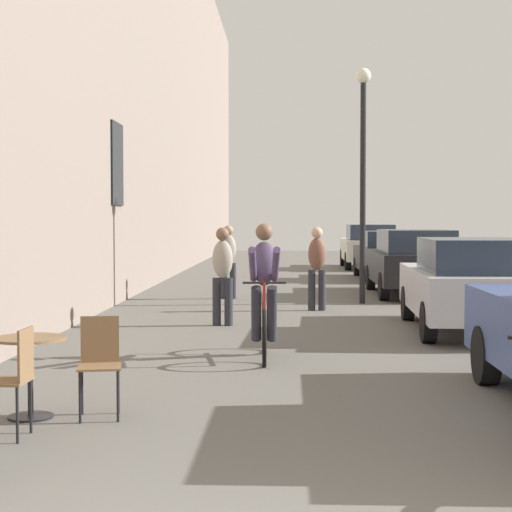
{
  "coord_description": "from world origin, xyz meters",
  "views": [
    {
      "loc": [
        0.29,
        -3.21,
        1.76
      ],
      "look_at": [
        -0.44,
        17.38,
        0.86
      ],
      "focal_mm": 58.73,
      "sensor_mm": 36.0,
      "label": 1
    }
  ],
  "objects_px": {
    "pedestrian_mid": "(317,264)",
    "parked_car_third": "(412,261)",
    "pedestrian_near": "(223,270)",
    "parked_car_fifth": "(369,246)",
    "parked_car_fourth": "(387,254)",
    "cafe_chair_mid_toward_street": "(100,359)",
    "cyclist_on_bicycle": "(264,294)",
    "street_lamp": "(363,155)",
    "parked_car_second": "(469,283)",
    "cafe_chair_mid_toward_wall": "(13,374)",
    "pedestrian_far": "(228,258)",
    "cafe_table_mid": "(30,359)"
  },
  "relations": [
    {
      "from": "parked_car_fifth",
      "to": "street_lamp",
      "type": "bearing_deg",
      "value": -96.26
    },
    {
      "from": "pedestrian_near",
      "to": "parked_car_second",
      "type": "bearing_deg",
      "value": -9.44
    },
    {
      "from": "pedestrian_near",
      "to": "pedestrian_mid",
      "type": "bearing_deg",
      "value": 54.98
    },
    {
      "from": "cafe_table_mid",
      "to": "cyclist_on_bicycle",
      "type": "relative_size",
      "value": 0.41
    },
    {
      "from": "street_lamp",
      "to": "parked_car_second",
      "type": "bearing_deg",
      "value": -74.02
    },
    {
      "from": "pedestrian_near",
      "to": "parked_car_fifth",
      "type": "height_order",
      "value": "pedestrian_near"
    },
    {
      "from": "parked_car_second",
      "to": "parked_car_fifth",
      "type": "relative_size",
      "value": 0.94
    },
    {
      "from": "parked_car_fifth",
      "to": "parked_car_fourth",
      "type": "bearing_deg",
      "value": -90.26
    },
    {
      "from": "pedestrian_near",
      "to": "parked_car_third",
      "type": "distance_m",
      "value": 6.94
    },
    {
      "from": "cyclist_on_bicycle",
      "to": "parked_car_second",
      "type": "bearing_deg",
      "value": 38.87
    },
    {
      "from": "cyclist_on_bicycle",
      "to": "parked_car_fourth",
      "type": "height_order",
      "value": "cyclist_on_bicycle"
    },
    {
      "from": "cafe_table_mid",
      "to": "parked_car_second",
      "type": "height_order",
      "value": "parked_car_second"
    },
    {
      "from": "cafe_chair_mid_toward_street",
      "to": "cyclist_on_bicycle",
      "type": "xyz_separation_m",
      "value": [
        1.38,
        3.27,
        0.29
      ]
    },
    {
      "from": "pedestrian_mid",
      "to": "parked_car_fifth",
      "type": "relative_size",
      "value": 0.36
    },
    {
      "from": "pedestrian_near",
      "to": "cafe_chair_mid_toward_street",
      "type": "bearing_deg",
      "value": -95.44
    },
    {
      "from": "cyclist_on_bicycle",
      "to": "parked_car_second",
      "type": "height_order",
      "value": "cyclist_on_bicycle"
    },
    {
      "from": "pedestrian_far",
      "to": "street_lamp",
      "type": "xyz_separation_m",
      "value": [
        2.88,
        -0.96,
        2.19
      ]
    },
    {
      "from": "cafe_chair_mid_toward_street",
      "to": "street_lamp",
      "type": "bearing_deg",
      "value": 72.21
    },
    {
      "from": "cafe_table_mid",
      "to": "parked_car_fifth",
      "type": "bearing_deg",
      "value": 77.1
    },
    {
      "from": "cafe_table_mid",
      "to": "street_lamp",
      "type": "distance_m",
      "value": 11.26
    },
    {
      "from": "cafe_table_mid",
      "to": "pedestrian_far",
      "type": "xyz_separation_m",
      "value": [
        0.99,
        11.22,
        0.4
      ]
    },
    {
      "from": "cafe_chair_mid_toward_street",
      "to": "pedestrian_near",
      "type": "distance_m",
      "value": 6.48
    },
    {
      "from": "parked_car_second",
      "to": "pedestrian_far",
      "type": "bearing_deg",
      "value": 127.7
    },
    {
      "from": "parked_car_third",
      "to": "pedestrian_far",
      "type": "bearing_deg",
      "value": -166.82
    },
    {
      "from": "cafe_table_mid",
      "to": "pedestrian_near",
      "type": "xyz_separation_m",
      "value": [
        1.22,
        6.52,
        0.4
      ]
    },
    {
      "from": "cafe_chair_mid_toward_wall",
      "to": "parked_car_third",
      "type": "distance_m",
      "value": 13.88
    },
    {
      "from": "cafe_table_mid",
      "to": "cafe_chair_mid_toward_wall",
      "type": "xyz_separation_m",
      "value": [
        0.08,
        -0.69,
        -0.0
      ]
    },
    {
      "from": "cafe_table_mid",
      "to": "pedestrian_mid",
      "type": "xyz_separation_m",
      "value": [
        2.87,
        8.87,
        0.39
      ]
    },
    {
      "from": "cafe_chair_mid_toward_wall",
      "to": "street_lamp",
      "type": "distance_m",
      "value": 11.87
    },
    {
      "from": "parked_car_second",
      "to": "pedestrian_mid",
      "type": "bearing_deg",
      "value": 126.94
    },
    {
      "from": "pedestrian_mid",
      "to": "street_lamp",
      "type": "bearing_deg",
      "value": 54.03
    },
    {
      "from": "street_lamp",
      "to": "parked_car_second",
      "type": "distance_m",
      "value": 5.13
    },
    {
      "from": "cafe_table_mid",
      "to": "parked_car_second",
      "type": "relative_size",
      "value": 0.17
    },
    {
      "from": "parked_car_fifth",
      "to": "cyclist_on_bicycle",
      "type": "bearing_deg",
      "value": -99.47
    },
    {
      "from": "street_lamp",
      "to": "cyclist_on_bicycle",
      "type": "bearing_deg",
      "value": -105.22
    },
    {
      "from": "parked_car_fourth",
      "to": "parked_car_fifth",
      "type": "xyz_separation_m",
      "value": [
        0.03,
        5.52,
        0.08
      ]
    },
    {
      "from": "parked_car_third",
      "to": "street_lamp",
      "type": "bearing_deg",
      "value": -124.37
    },
    {
      "from": "cafe_table_mid",
      "to": "pedestrian_near",
      "type": "height_order",
      "value": "pedestrian_near"
    },
    {
      "from": "cafe_chair_mid_toward_wall",
      "to": "pedestrian_far",
      "type": "relative_size",
      "value": 0.55
    },
    {
      "from": "parked_car_second",
      "to": "cyclist_on_bicycle",
      "type": "bearing_deg",
      "value": -141.13
    },
    {
      "from": "cafe_chair_mid_toward_street",
      "to": "parked_car_fifth",
      "type": "xyz_separation_m",
      "value": [
        4.66,
        22.93,
        0.3
      ]
    },
    {
      "from": "cafe_table_mid",
      "to": "cafe_chair_mid_toward_wall",
      "type": "distance_m",
      "value": 0.69
    },
    {
      "from": "parked_car_third",
      "to": "parked_car_fifth",
      "type": "relative_size",
      "value": 0.96
    },
    {
      "from": "pedestrian_mid",
      "to": "street_lamp",
      "type": "distance_m",
      "value": 2.78
    },
    {
      "from": "parked_car_third",
      "to": "parked_car_fourth",
      "type": "height_order",
      "value": "parked_car_third"
    },
    {
      "from": "cafe_chair_mid_toward_wall",
      "to": "parked_car_fourth",
      "type": "bearing_deg",
      "value": 74.13
    },
    {
      "from": "pedestrian_mid",
      "to": "parked_car_fourth",
      "type": "xyz_separation_m",
      "value": [
        2.38,
        8.61,
        -0.17
      ]
    },
    {
      "from": "cafe_chair_mid_toward_street",
      "to": "pedestrian_far",
      "type": "relative_size",
      "value": 0.55
    },
    {
      "from": "pedestrian_mid",
      "to": "parked_car_third",
      "type": "height_order",
      "value": "pedestrian_mid"
    },
    {
      "from": "pedestrian_near",
      "to": "parked_car_second",
      "type": "height_order",
      "value": "pedestrian_near"
    }
  ]
}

